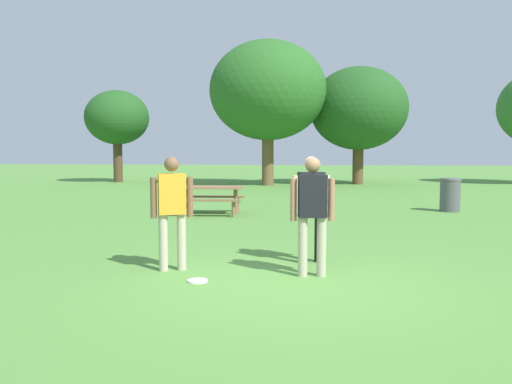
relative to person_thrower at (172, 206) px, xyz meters
name	(u,v)px	position (x,y,z in m)	size (l,w,h in m)	color
ground_plane	(293,282)	(1.76, -0.49, -0.94)	(120.00, 120.00, 0.00)	#568E3D
person_thrower	(172,206)	(0.00, 0.00, 0.00)	(0.57, 0.35, 1.64)	#B7AD93
person_catcher	(311,202)	(1.97, 0.79, 0.00)	(0.57, 0.35, 1.64)	black
person_bystander	(312,208)	(2.00, -0.12, 0.00)	(0.60, 0.28, 1.64)	#B7AD93
frisbee	(197,281)	(0.51, -0.61, -0.93)	(0.27, 0.27, 0.03)	white
picnic_table_near	(211,194)	(-0.81, 6.69, -0.38)	(1.78, 1.52, 0.77)	olive
trash_can_further_along	(450,195)	(5.83, 8.18, -0.46)	(0.59, 0.59, 0.96)	#515156
tree_tall_left	(117,118)	(-9.12, 20.97, 2.64)	(3.54, 3.54, 5.12)	#4C3823
tree_broad_center	(268,91)	(-0.48, 19.17, 3.82)	(5.88, 5.88, 7.28)	brown
tree_far_right	(359,109)	(4.15, 20.62, 3.00)	(5.07, 5.07, 6.11)	brown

